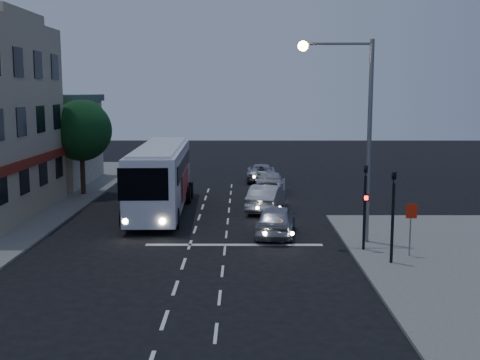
{
  "coord_description": "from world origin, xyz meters",
  "views": [
    {
      "loc": [
        2.34,
        -24.41,
        6.89
      ],
      "look_at": [
        2.25,
        7.19,
        2.2
      ],
      "focal_mm": 45.0,
      "sensor_mm": 36.0,
      "label": 1
    }
  ],
  "objects_px": {
    "car_suv": "(276,220)",
    "streetlight": "(355,117)",
    "car_sedan_a": "(267,198)",
    "tour_bus": "(161,176)",
    "regulatory_sign": "(411,221)",
    "street_tree": "(81,128)",
    "car_sedan_c": "(261,172)",
    "traffic_signal_side": "(393,206)",
    "traffic_signal_main": "(365,197)",
    "car_sedan_b": "(270,183)"
  },
  "relations": [
    {
      "from": "car_suv",
      "to": "car_sedan_c",
      "type": "bearing_deg",
      "value": -82.55
    },
    {
      "from": "street_tree",
      "to": "regulatory_sign",
      "type": "bearing_deg",
      "value": -41.08
    },
    {
      "from": "traffic_signal_side",
      "to": "street_tree",
      "type": "bearing_deg",
      "value": 135.5
    },
    {
      "from": "tour_bus",
      "to": "street_tree",
      "type": "relative_size",
      "value": 2.02
    },
    {
      "from": "car_sedan_c",
      "to": "streetlight",
      "type": "height_order",
      "value": "streetlight"
    },
    {
      "from": "car_suv",
      "to": "streetlight",
      "type": "distance_m",
      "value": 6.22
    },
    {
      "from": "car_suv",
      "to": "traffic_signal_side",
      "type": "height_order",
      "value": "traffic_signal_side"
    },
    {
      "from": "tour_bus",
      "to": "regulatory_sign",
      "type": "xyz_separation_m",
      "value": [
        11.6,
        -9.91,
        -0.47
      ]
    },
    {
      "from": "car_sedan_c",
      "to": "regulatory_sign",
      "type": "distance_m",
      "value": 22.53
    },
    {
      "from": "car_sedan_c",
      "to": "street_tree",
      "type": "xyz_separation_m",
      "value": [
        -12.07,
        -6.58,
        3.84
      ]
    },
    {
      "from": "traffic_signal_side",
      "to": "streetlight",
      "type": "relative_size",
      "value": 0.46
    },
    {
      "from": "car_suv",
      "to": "tour_bus",
      "type": "bearing_deg",
      "value": -36.0
    },
    {
      "from": "regulatory_sign",
      "to": "traffic_signal_main",
      "type": "bearing_deg",
      "value": 149.16
    },
    {
      "from": "regulatory_sign",
      "to": "streetlight",
      "type": "xyz_separation_m",
      "value": [
        -1.96,
        2.44,
        4.14
      ]
    },
    {
      "from": "tour_bus",
      "to": "car_suv",
      "type": "bearing_deg",
      "value": -44.94
    },
    {
      "from": "regulatory_sign",
      "to": "streetlight",
      "type": "distance_m",
      "value": 5.18
    },
    {
      "from": "traffic_signal_main",
      "to": "car_suv",
      "type": "bearing_deg",
      "value": 140.18
    },
    {
      "from": "car_suv",
      "to": "traffic_signal_side",
      "type": "relative_size",
      "value": 1.08
    },
    {
      "from": "tour_bus",
      "to": "car_sedan_a",
      "type": "distance_m",
      "value": 6.24
    },
    {
      "from": "car_sedan_a",
      "to": "streetlight",
      "type": "distance_m",
      "value": 9.79
    },
    {
      "from": "car_suv",
      "to": "car_sedan_b",
      "type": "distance_m",
      "value": 12.06
    },
    {
      "from": "car_sedan_a",
      "to": "streetlight",
      "type": "height_order",
      "value": "streetlight"
    },
    {
      "from": "car_sedan_b",
      "to": "traffic_signal_main",
      "type": "xyz_separation_m",
      "value": [
        3.33,
        -15.08,
        1.69
      ]
    },
    {
      "from": "car_sedan_c",
      "to": "traffic_signal_main",
      "type": "relative_size",
      "value": 1.16
    },
    {
      "from": "car_sedan_b",
      "to": "traffic_signal_main",
      "type": "distance_m",
      "value": 15.53
    },
    {
      "from": "street_tree",
      "to": "car_sedan_c",
      "type": "bearing_deg",
      "value": 28.6
    },
    {
      "from": "tour_bus",
      "to": "regulatory_sign",
      "type": "relative_size",
      "value": 5.7
    },
    {
      "from": "streetlight",
      "to": "street_tree",
      "type": "distance_m",
      "value": 20.19
    },
    {
      "from": "car_sedan_b",
      "to": "street_tree",
      "type": "height_order",
      "value": "street_tree"
    },
    {
      "from": "tour_bus",
      "to": "regulatory_sign",
      "type": "distance_m",
      "value": 15.26
    },
    {
      "from": "tour_bus",
      "to": "traffic_signal_side",
      "type": "height_order",
      "value": "traffic_signal_side"
    },
    {
      "from": "tour_bus",
      "to": "car_sedan_b",
      "type": "relative_size",
      "value": 2.5
    },
    {
      "from": "traffic_signal_side",
      "to": "streetlight",
      "type": "xyz_separation_m",
      "value": [
        -0.96,
        3.4,
        3.31
      ]
    },
    {
      "from": "streetlight",
      "to": "regulatory_sign",
      "type": "bearing_deg",
      "value": -51.25
    },
    {
      "from": "car_sedan_c",
      "to": "traffic_signal_main",
      "type": "xyz_separation_m",
      "value": [
        3.74,
        -20.83,
        1.76
      ]
    },
    {
      "from": "car_suv",
      "to": "regulatory_sign",
      "type": "distance_m",
      "value": 6.73
    },
    {
      "from": "traffic_signal_side",
      "to": "street_tree",
      "type": "distance_m",
      "value": 23.24
    },
    {
      "from": "car_sedan_c",
      "to": "car_suv",
      "type": "bearing_deg",
      "value": 91.79
    },
    {
      "from": "car_sedan_b",
      "to": "traffic_signal_side",
      "type": "height_order",
      "value": "traffic_signal_side"
    },
    {
      "from": "regulatory_sign",
      "to": "streetlight",
      "type": "height_order",
      "value": "streetlight"
    },
    {
      "from": "regulatory_sign",
      "to": "street_tree",
      "type": "relative_size",
      "value": 0.35
    },
    {
      "from": "traffic_signal_main",
      "to": "regulatory_sign",
      "type": "bearing_deg",
      "value": -30.84
    },
    {
      "from": "regulatory_sign",
      "to": "car_sedan_c",
      "type": "bearing_deg",
      "value": 103.98
    },
    {
      "from": "traffic_signal_side",
      "to": "street_tree",
      "type": "relative_size",
      "value": 0.66
    },
    {
      "from": "car_sedan_b",
      "to": "street_tree",
      "type": "distance_m",
      "value": 13.06
    },
    {
      "from": "traffic_signal_main",
      "to": "car_sedan_a",
      "type": "bearing_deg",
      "value": 112.73
    },
    {
      "from": "car_sedan_b",
      "to": "streetlight",
      "type": "relative_size",
      "value": 0.56
    },
    {
      "from": "car_sedan_a",
      "to": "regulatory_sign",
      "type": "height_order",
      "value": "regulatory_sign"
    },
    {
      "from": "tour_bus",
      "to": "car_sedan_b",
      "type": "bearing_deg",
      "value": 41.44
    },
    {
      "from": "car_sedan_a",
      "to": "tour_bus",
      "type": "bearing_deg",
      "value": 14.57
    }
  ]
}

